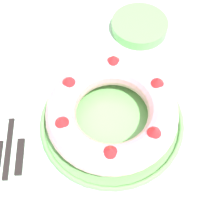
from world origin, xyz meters
TOP-DOWN VIEW (x-y plane):
  - ground_plane at (0.00, 0.00)m, footprint 8.00×8.00m
  - dining_table at (0.00, 0.00)m, footprint 1.58×1.21m
  - serving_dish at (0.01, 0.03)m, footprint 0.35×0.35m
  - bundt_cake at (0.01, 0.03)m, footprint 0.31×0.31m
  - fork at (-0.24, 0.03)m, footprint 0.02×0.22m
  - serving_knife at (-0.26, -0.01)m, footprint 0.02×0.24m
  - cake_knife at (-0.21, -0.00)m, footprint 0.02×0.20m
  - side_bowl at (0.11, 0.34)m, footprint 0.17×0.17m

SIDE VIEW (x-z plane):
  - ground_plane at x=0.00m, z-range 0.00..0.00m
  - dining_table at x=0.00m, z-range 0.31..1.07m
  - fork at x=-0.24m, z-range 0.76..0.77m
  - serving_knife at x=-0.26m, z-range 0.76..0.77m
  - cake_knife at x=-0.21m, z-range 0.76..0.77m
  - serving_dish at x=0.01m, z-range 0.76..0.78m
  - side_bowl at x=0.11m, z-range 0.76..0.79m
  - bundt_cake at x=0.01m, z-range 0.77..0.86m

